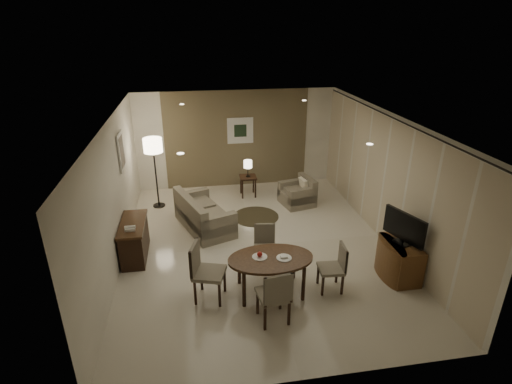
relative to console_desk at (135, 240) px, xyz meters
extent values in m
cube|color=beige|center=(2.49, 0.00, -0.38)|extent=(5.50, 7.00, 0.00)
cube|color=white|center=(2.49, 0.00, 2.33)|extent=(5.50, 7.00, 0.00)
cube|color=brown|center=(2.49, 3.50, 0.98)|extent=(5.50, 0.00, 2.70)
cube|color=white|center=(-0.26, 0.00, 0.98)|extent=(0.00, 7.00, 2.70)
cube|color=white|center=(5.24, 0.00, 0.98)|extent=(0.00, 7.00, 2.70)
cube|color=brown|center=(2.49, 3.48, 0.98)|extent=(3.96, 0.03, 2.70)
cylinder|color=black|center=(5.17, 0.00, 2.27)|extent=(0.03, 6.80, 0.03)
cube|color=silver|center=(2.59, 3.46, 1.23)|extent=(0.72, 0.03, 0.72)
cube|color=black|center=(2.59, 3.44, 1.23)|extent=(0.34, 0.01, 0.34)
cube|color=silver|center=(-0.23, 1.20, 1.48)|extent=(0.03, 0.60, 0.80)
cube|color=gray|center=(-0.21, 1.20, 1.48)|extent=(0.01, 0.46, 0.64)
cylinder|color=white|center=(1.09, -1.80, 2.31)|extent=(0.10, 0.10, 0.01)
cylinder|color=white|center=(3.89, -1.80, 2.31)|extent=(0.10, 0.10, 0.01)
cylinder|color=white|center=(1.09, 1.80, 2.31)|extent=(0.10, 0.10, 0.01)
cylinder|color=white|center=(3.89, 1.80, 2.31)|extent=(0.10, 0.10, 0.01)
cylinder|color=white|center=(2.27, -1.52, 0.32)|extent=(0.26, 0.26, 0.02)
cylinder|color=white|center=(2.67, -1.62, 0.32)|extent=(0.26, 0.26, 0.02)
sphere|color=#A41812|center=(2.27, -1.52, 0.37)|extent=(0.09, 0.09, 0.09)
cube|color=white|center=(2.67, -1.62, 0.34)|extent=(0.12, 0.08, 0.03)
cylinder|color=#3D3722|center=(2.68, 1.34, -0.37)|extent=(1.11, 1.11, 0.01)
camera|label=1|loc=(1.26, -7.22, 4.02)|focal=28.00mm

